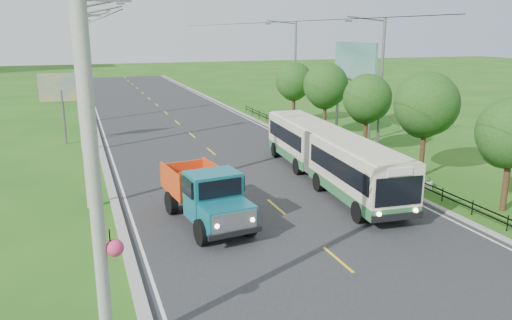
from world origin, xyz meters
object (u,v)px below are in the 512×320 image
planter_near (426,183)px  dump_truck (206,192)px  pole_nearest (96,173)px  streetlight_mid (379,81)px  tree_second (510,136)px  tree_third (425,107)px  tree_back (294,83)px  planter_mid (349,150)px  streetlight_far (294,67)px  pole_mid (78,78)px  pole_near (83,101)px  tree_fourth (367,101)px  tree_fifth (325,88)px  pole_far (76,66)px  billboard_left (61,92)px  billboard_right (355,68)px  bus (328,152)px  planter_far (300,129)px

planter_near → dump_truck: 12.29m
pole_nearest → streetlight_mid: size_ratio=1.10×
tree_second → planter_near: size_ratio=7.91×
tree_third → planter_near: size_ratio=8.96×
tree_back → planter_mid: size_ratio=8.21×
tree_second → streetlight_far: (0.79, 25.86, 1.38)m
pole_nearest → pole_mid: 24.00m
pole_near → streetlight_far: bearing=45.1°
tree_fourth → tree_fifth: (0.00, 6.00, 0.27)m
pole_far → tree_fourth: pole_far is taller
pole_near → dump_truck: size_ratio=1.61×
tree_fifth → planter_near: size_ratio=8.66×
pole_far → dump_truck: size_ratio=1.61×
billboard_left → billboard_right: bearing=-10.4°
tree_fourth → billboard_right: bearing=67.4°
tree_fourth → tree_second: bearing=-90.0°
dump_truck → planter_mid: bearing=28.8°
pole_far → dump_truck: (4.65, -27.83, -3.67)m
tree_second → dump_truck: tree_second is taller
pole_nearest → bus: bearing=43.6°
tree_third → tree_fifth: size_ratio=1.03×
pole_far → bus: pole_far is taller
tree_second → billboard_left: tree_second is taller
tree_back → planter_mid: bearing=-95.9°
pole_near → bus: 12.91m
planter_far → pole_nearest: bearing=-124.0°
pole_mid → planter_mid: size_ratio=14.93×
pole_far → billboard_left: 9.17m
tree_fifth → tree_back: (-0.00, 6.00, -0.20)m
pole_far → tree_fifth: (18.12, -12.86, -1.24)m
planter_mid → dump_truck: bearing=-144.1°
streetlight_far → dump_truck: streetlight_far is taller
billboard_left → dump_truck: (5.89, -18.83, -2.45)m
planter_mid → dump_truck: 15.11m
pole_nearest → billboard_left: 27.05m
streetlight_mid → planter_far: bearing=104.3°
pole_near → bus: (12.45, -0.18, -3.39)m
pole_mid → tree_fourth: size_ratio=1.85×
pole_nearest → tree_second: 18.86m
planter_near → pole_far: bearing=122.0°
tree_back → pole_far: bearing=159.3°
pole_far → tree_back: 19.43m
pole_near → tree_fifth: (18.12, 11.14, -1.24)m
tree_fifth → tree_third: bearing=-90.0°
planter_mid → pole_nearest: bearing=-134.7°
planter_mid → planter_far: (0.00, 8.00, 0.00)m
tree_back → bus: 18.32m
tree_second → streetlight_mid: bearing=86.2°
planter_mid → billboard_right: size_ratio=0.09×
tree_fourth → bus: bearing=-136.8°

